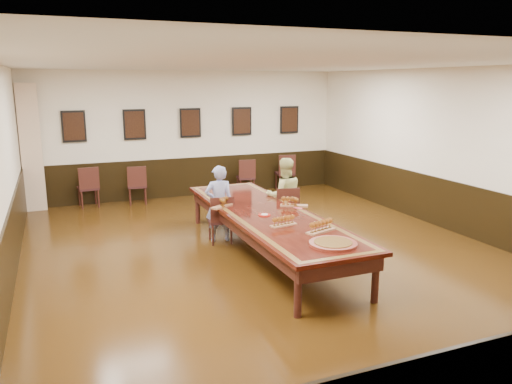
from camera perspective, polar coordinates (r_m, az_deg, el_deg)
name	(u,v)px	position (r m, az deg, el deg)	size (l,w,h in m)	color
floor	(267,255)	(8.70, 1.25, -7.17)	(8.00, 10.00, 0.02)	black
ceiling	(268,63)	(8.21, 1.36, 14.53)	(8.00, 10.00, 0.02)	white
wall_back	(190,134)	(13.02, -7.56, 6.55)	(8.00, 0.02, 3.20)	#F2E4CA
wall_right	(455,151)	(10.55, 21.79, 4.41)	(0.02, 10.00, 3.20)	#F2E4CA
chair_man	(220,219)	(9.22, -4.11, -3.08)	(0.42, 0.46, 0.90)	black
chair_woman	(285,210)	(9.71, 3.37, -2.10)	(0.45, 0.49, 0.95)	black
spare_chair_a	(88,187)	(12.47, -18.65, 0.59)	(0.46, 0.50, 0.98)	black
spare_chair_b	(137,185)	(12.48, -13.44, 0.84)	(0.44, 0.49, 0.95)	black
spare_chair_c	(246,176)	(13.23, -1.20, 1.81)	(0.44, 0.48, 0.94)	black
spare_chair_d	(285,172)	(13.73, 3.31, 2.30)	(0.47, 0.51, 1.00)	black
person_man	(219,204)	(9.25, -4.25, -1.33)	(0.52, 0.34, 1.43)	#4855B5
person_woman	(284,196)	(9.75, 3.23, -0.42)	(0.74, 0.58, 1.49)	#DDDC8A
pink_phone	(298,208)	(8.75, 4.82, -1.86)	(0.07, 0.14, 0.01)	#DC4964
curtain	(31,148)	(12.44, -24.30, 4.59)	(0.45, 0.18, 2.90)	beige
wainscoting	(267,226)	(8.55, 1.27, -3.94)	(8.00, 10.00, 1.00)	black
conference_table	(267,220)	(8.52, 1.27, -3.23)	(1.40, 5.00, 0.76)	black
posters	(190,123)	(12.92, -7.51, 7.85)	(6.14, 0.04, 0.74)	black
flight_a	(223,203)	(8.83, -3.78, -1.23)	(0.46, 0.36, 0.17)	#97623F
flight_b	(292,202)	(8.85, 4.16, -1.16)	(0.50, 0.36, 0.18)	#97623F
flight_c	(284,221)	(7.66, 3.18, -3.37)	(0.44, 0.20, 0.16)	#97623F
flight_d	(321,227)	(7.40, 7.44, -3.94)	(0.52, 0.30, 0.19)	#97623F
red_plate_grp	(264,215)	(8.25, 0.97, -2.65)	(0.21, 0.21, 0.03)	#A9120B
carved_platter	(333,244)	(6.86, 8.80, -5.85)	(0.78, 0.78, 0.05)	#5C1A12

